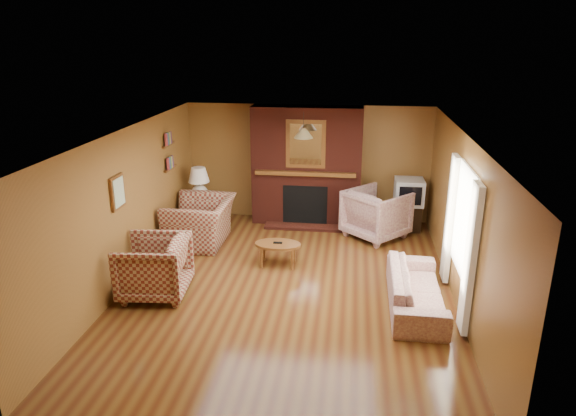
# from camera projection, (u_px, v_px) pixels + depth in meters

# --- Properties ---
(floor) EXTENTS (6.50, 6.50, 0.00)m
(floor) POSITION_uv_depth(u_px,v_px,m) (288.00, 288.00, 7.97)
(floor) COLOR #4B2410
(floor) RESTS_ON ground
(ceiling) EXTENTS (6.50, 6.50, 0.00)m
(ceiling) POSITION_uv_depth(u_px,v_px,m) (288.00, 135.00, 7.20)
(ceiling) COLOR white
(ceiling) RESTS_ON wall_back
(wall_back) EXTENTS (6.50, 0.00, 6.50)m
(wall_back) POSITION_uv_depth(u_px,v_px,m) (308.00, 163.00, 10.63)
(wall_back) COLOR olive
(wall_back) RESTS_ON floor
(wall_front) EXTENTS (6.50, 0.00, 6.50)m
(wall_front) POSITION_uv_depth(u_px,v_px,m) (240.00, 337.00, 4.53)
(wall_front) COLOR olive
(wall_front) RESTS_ON floor
(wall_left) EXTENTS (0.00, 6.50, 6.50)m
(wall_left) POSITION_uv_depth(u_px,v_px,m) (127.00, 208.00, 7.89)
(wall_left) COLOR olive
(wall_left) RESTS_ON floor
(wall_right) EXTENTS (0.00, 6.50, 6.50)m
(wall_right) POSITION_uv_depth(u_px,v_px,m) (462.00, 223.00, 7.28)
(wall_right) COLOR olive
(wall_right) RESTS_ON floor
(fireplace) EXTENTS (2.20, 0.82, 2.40)m
(fireplace) POSITION_uv_depth(u_px,v_px,m) (307.00, 167.00, 10.39)
(fireplace) COLOR #4B1810
(fireplace) RESTS_ON floor
(window_right) EXTENTS (0.10, 1.85, 2.00)m
(window_right) POSITION_uv_depth(u_px,v_px,m) (461.00, 232.00, 7.12)
(window_right) COLOR beige
(window_right) RESTS_ON wall_right
(bookshelf) EXTENTS (0.09, 0.55, 0.71)m
(bookshelf) POSITION_uv_depth(u_px,v_px,m) (170.00, 152.00, 9.51)
(bookshelf) COLOR brown
(bookshelf) RESTS_ON wall_left
(botanical_print) EXTENTS (0.05, 0.40, 0.50)m
(botanical_print) POSITION_uv_depth(u_px,v_px,m) (118.00, 192.00, 7.49)
(botanical_print) COLOR brown
(botanical_print) RESTS_ON wall_left
(pendant_light) EXTENTS (0.36, 0.36, 0.48)m
(pendant_light) POSITION_uv_depth(u_px,v_px,m) (304.00, 133.00, 9.48)
(pendant_light) COLOR black
(pendant_light) RESTS_ON ceiling
(plaid_loveseat) EXTENTS (1.13, 1.30, 0.84)m
(plaid_loveseat) POSITION_uv_depth(u_px,v_px,m) (200.00, 222.00, 9.57)
(plaid_loveseat) COLOR maroon
(plaid_loveseat) RESTS_ON floor
(plaid_armchair) EXTENTS (1.06, 1.04, 0.90)m
(plaid_armchair) POSITION_uv_depth(u_px,v_px,m) (154.00, 267.00, 7.63)
(plaid_armchair) COLOR maroon
(plaid_armchair) RESTS_ON floor
(floral_sofa) EXTENTS (0.76, 1.90, 0.55)m
(floral_sofa) POSITION_uv_depth(u_px,v_px,m) (416.00, 289.00, 7.35)
(floral_sofa) COLOR beige
(floral_sofa) RESTS_ON floor
(floral_armchair) EXTENTS (1.44, 1.45, 0.94)m
(floral_armchair) POSITION_uv_depth(u_px,v_px,m) (376.00, 214.00, 9.84)
(floral_armchair) COLOR beige
(floral_armchair) RESTS_ON floor
(coffee_table) EXTENTS (0.78, 0.48, 0.42)m
(coffee_table) POSITION_uv_depth(u_px,v_px,m) (278.00, 246.00, 8.66)
(coffee_table) COLOR brown
(coffee_table) RESTS_ON floor
(side_table) EXTENTS (0.44, 0.44, 0.55)m
(side_table) POSITION_uv_depth(u_px,v_px,m) (201.00, 214.00, 10.44)
(side_table) COLOR brown
(side_table) RESTS_ON floor
(table_lamp) EXTENTS (0.42, 0.42, 0.69)m
(table_lamp) POSITION_uv_depth(u_px,v_px,m) (199.00, 182.00, 10.22)
(table_lamp) COLOR white
(table_lamp) RESTS_ON side_table
(tv_stand) EXTENTS (0.53, 0.49, 0.54)m
(tv_stand) POSITION_uv_depth(u_px,v_px,m) (407.00, 217.00, 10.26)
(tv_stand) COLOR black
(tv_stand) RESTS_ON floor
(crt_tv) EXTENTS (0.56, 0.56, 0.51)m
(crt_tv) POSITION_uv_depth(u_px,v_px,m) (409.00, 192.00, 10.09)
(crt_tv) COLOR #B1B4BA
(crt_tv) RESTS_ON tv_stand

